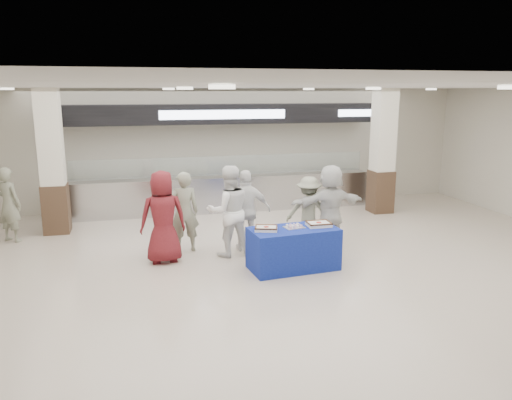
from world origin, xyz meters
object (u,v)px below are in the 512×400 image
object	(u,v)px
sheet_cake_right	(319,224)
soldier_b	(309,211)
display_table	(293,249)
sheet_cake_left	(266,228)
civilian_white	(330,206)
cupcake_tray	(294,226)
civilian_maroon	(163,217)
chef_tall	(229,211)
soldier_bg	(9,205)
soldier_a	(184,212)
chef_short	(247,211)

from	to	relation	value
sheet_cake_right	soldier_b	xyz separation A→B (m)	(0.29, 1.33, -0.08)
soldier_b	display_table	bearing A→B (deg)	79.78
sheet_cake_left	civilian_white	bearing A→B (deg)	34.36
cupcake_tray	soldier_b	size ratio (longest dim) A/B	0.27
civilian_maroon	chef_tall	distance (m)	1.25
civilian_maroon	soldier_bg	world-z (taller)	civilian_maroon
cupcake_tray	soldier_bg	bearing A→B (deg)	150.30
soldier_a	soldier_bg	bearing A→B (deg)	-24.59
sheet_cake_right	civilian_maroon	distance (m)	2.85
civilian_maroon	soldier_b	distance (m)	3.03
sheet_cake_right	soldier_b	world-z (taller)	soldier_b
sheet_cake_right	sheet_cake_left	bearing A→B (deg)	-177.83
chef_tall	civilian_maroon	bearing A→B (deg)	-1.45
sheet_cake_right	civilian_white	world-z (taller)	civilian_white
cupcake_tray	sheet_cake_left	bearing A→B (deg)	-175.01
display_table	sheet_cake_right	xyz separation A→B (m)	(0.49, 0.03, 0.42)
sheet_cake_right	cupcake_tray	xyz separation A→B (m)	(-0.46, 0.01, -0.02)
display_table	soldier_bg	bearing A→B (deg)	144.25
civilian_maroon	display_table	bearing A→B (deg)	153.45
sheet_cake_left	soldier_a	world-z (taller)	soldier_a
display_table	civilian_maroon	size ratio (longest dim) A/B	0.90
display_table	sheet_cake_left	bearing A→B (deg)	174.75
display_table	chef_tall	distance (m)	1.50
display_table	chef_short	bearing A→B (deg)	108.51
chef_tall	chef_short	bearing A→B (deg)	-155.76
sheet_cake_right	soldier_a	world-z (taller)	soldier_a
soldier_a	civilian_white	size ratio (longest dim) A/B	0.95
soldier_a	sheet_cake_right	bearing A→B (deg)	146.49
soldier_b	chef_short	bearing A→B (deg)	23.90
chef_short	soldier_bg	world-z (taller)	chef_short
soldier_b	civilian_maroon	bearing A→B (deg)	27.58
civilian_maroon	sheet_cake_left	bearing A→B (deg)	147.59
chef_short	sheet_cake_right	bearing A→B (deg)	135.43
civilian_maroon	civilian_white	distance (m)	3.38
display_table	civilian_white	world-z (taller)	civilian_white
sheet_cake_left	civilian_maroon	size ratio (longest dim) A/B	0.27
soldier_a	soldier_bg	xyz separation A→B (m)	(-3.50, 1.56, -0.01)
civilian_white	soldier_b	bearing A→B (deg)	-34.34
sheet_cake_left	soldier_bg	xyz separation A→B (m)	(-4.77, 3.07, 0.00)
display_table	civilian_maroon	xyz separation A→B (m)	(-2.22, 0.94, 0.49)
sheet_cake_left	chef_short	size ratio (longest dim) A/B	0.28
soldier_a	soldier_b	bearing A→B (deg)	176.35
display_table	soldier_b	distance (m)	1.60
cupcake_tray	soldier_b	world-z (taller)	soldier_b
sheet_cake_left	chef_tall	xyz separation A→B (m)	(-0.46, 1.03, 0.09)
sheet_cake_left	soldier_bg	size ratio (longest dim) A/B	0.29
chef_tall	soldier_bg	xyz separation A→B (m)	(-4.30, 2.03, -0.08)
cupcake_tray	chef_tall	xyz separation A→B (m)	(-0.99, 0.98, 0.10)
chef_tall	soldier_bg	size ratio (longest dim) A/B	1.11
soldier_bg	chef_short	bearing A→B (deg)	-167.05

